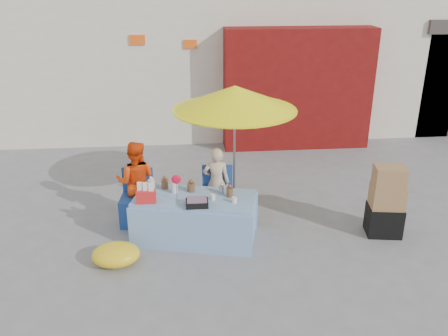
{
  "coord_description": "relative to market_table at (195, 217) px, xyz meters",
  "views": [
    {
      "loc": [
        -0.31,
        -5.78,
        3.65
      ],
      "look_at": [
        0.27,
        0.6,
        1.0
      ],
      "focal_mm": 38.0,
      "sensor_mm": 36.0,
      "label": 1
    }
  ],
  "objects": [
    {
      "name": "vendor_orange",
      "position": [
        -0.88,
        0.68,
        0.3
      ],
      "size": [
        0.68,
        0.55,
        1.3
      ],
      "primitive_type": "imported",
      "rotation": [
        0.0,
        0.0,
        3.05
      ],
      "color": "#F3440C",
      "rests_on": "ground"
    },
    {
      "name": "chair_left",
      "position": [
        -0.88,
        0.55,
        -0.09
      ],
      "size": [
        0.52,
        0.51,
        0.85
      ],
      "rotation": [
        0.0,
        0.0,
        -0.1
      ],
      "color": "#1F4391",
      "rests_on": "ground"
    },
    {
      "name": "ground",
      "position": [
        0.19,
        -0.34,
        -0.35
      ],
      "size": [
        80.0,
        80.0,
        0.0
      ],
      "primitive_type": "plane",
      "color": "slate",
      "rests_on": "ground"
    },
    {
      "name": "umbrella",
      "position": [
        0.67,
        0.83,
        1.54
      ],
      "size": [
        1.9,
        1.9,
        2.09
      ],
      "color": "gray",
      "rests_on": "ground"
    },
    {
      "name": "market_table",
      "position": [
        0.0,
        0.0,
        0.0
      ],
      "size": [
        1.9,
        1.21,
        1.06
      ],
      "rotation": [
        0.0,
        0.0,
        -0.24
      ],
      "color": "#81A4CE",
      "rests_on": "ground"
    },
    {
      "name": "box_stack",
      "position": [
        2.82,
        -0.12,
        0.16
      ],
      "size": [
        0.55,
        0.47,
        1.09
      ],
      "rotation": [
        0.0,
        0.0,
        -0.15
      ],
      "color": "black",
      "rests_on": "ground"
    },
    {
      "name": "chair_right",
      "position": [
        0.37,
        0.55,
        -0.09
      ],
      "size": [
        0.52,
        0.51,
        0.85
      ],
      "rotation": [
        0.0,
        0.0,
        -0.1
      ],
      "color": "#1F4391",
      "rests_on": "ground"
    },
    {
      "name": "vendor_beige",
      "position": [
        0.37,
        0.68,
        0.23
      ],
      "size": [
        0.45,
        0.32,
        1.16
      ],
      "primitive_type": "imported",
      "rotation": [
        0.0,
        0.0,
        3.05
      ],
      "color": "beige",
      "rests_on": "ground"
    },
    {
      "name": "tarp_bundle",
      "position": [
        -1.08,
        -0.58,
        -0.2
      ],
      "size": [
        0.67,
        0.55,
        0.29
      ],
      "primitive_type": "ellipsoid",
      "rotation": [
        0.0,
        0.0,
        0.05
      ],
      "color": "yellow",
      "rests_on": "ground"
    }
  ]
}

